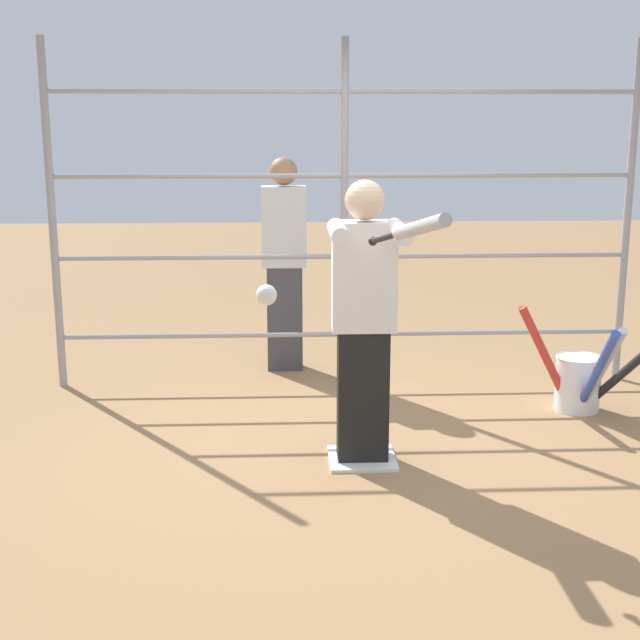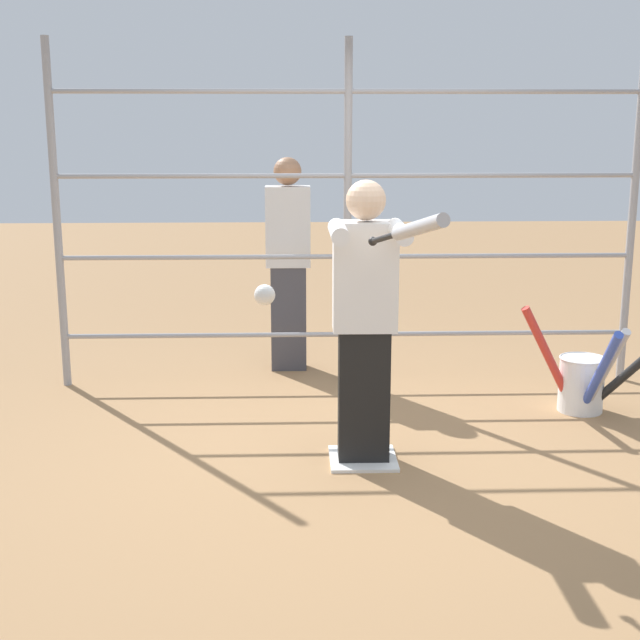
{
  "view_description": "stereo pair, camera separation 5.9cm",
  "coord_description": "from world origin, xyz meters",
  "px_view_note": "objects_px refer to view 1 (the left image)",
  "views": [
    {
      "loc": [
        0.49,
        5.01,
        2.04
      ],
      "look_at": [
        0.27,
        0.42,
        0.97
      ],
      "focal_mm": 50.0,
      "sensor_mm": 36.0,
      "label": 1
    },
    {
      "loc": [
        0.43,
        5.01,
        2.04
      ],
      "look_at": [
        0.27,
        0.42,
        0.97
      ],
      "focal_mm": 50.0,
      "sensor_mm": 36.0,
      "label": 2
    }
  ],
  "objects_px": {
    "batter": "(364,314)",
    "softball_in_flight": "(266,295)",
    "baseball_bat_swinging": "(414,229)",
    "bystander_behind_fence": "(284,261)",
    "bat_bucket": "(581,379)"
  },
  "relations": [
    {
      "from": "softball_in_flight",
      "to": "bystander_behind_fence",
      "type": "xyz_separation_m",
      "value": [
        -0.1,
        -3.04,
        -0.34
      ]
    },
    {
      "from": "batter",
      "to": "softball_in_flight",
      "type": "xyz_separation_m",
      "value": [
        0.55,
        1.02,
        0.33
      ]
    },
    {
      "from": "bystander_behind_fence",
      "to": "batter",
      "type": "bearing_deg",
      "value": 102.47
    },
    {
      "from": "softball_in_flight",
      "to": "bystander_behind_fence",
      "type": "bearing_deg",
      "value": -91.88
    },
    {
      "from": "batter",
      "to": "baseball_bat_swinging",
      "type": "relative_size",
      "value": 1.97
    },
    {
      "from": "bystander_behind_fence",
      "to": "baseball_bat_swinging",
      "type": "bearing_deg",
      "value": 101.22
    },
    {
      "from": "baseball_bat_swinging",
      "to": "bystander_behind_fence",
      "type": "distance_m",
      "value": 3.06
    },
    {
      "from": "softball_in_flight",
      "to": "bat_bucket",
      "type": "xyz_separation_m",
      "value": [
        -2.14,
        -1.85,
        -0.99
      ]
    },
    {
      "from": "baseball_bat_swinging",
      "to": "bat_bucket",
      "type": "xyz_separation_m",
      "value": [
        -1.46,
        -1.75,
        -1.27
      ]
    },
    {
      "from": "baseball_bat_swinging",
      "to": "bystander_behind_fence",
      "type": "relative_size",
      "value": 0.5
    },
    {
      "from": "baseball_bat_swinging",
      "to": "softball_in_flight",
      "type": "height_order",
      "value": "baseball_bat_swinging"
    },
    {
      "from": "bystander_behind_fence",
      "to": "softball_in_flight",
      "type": "bearing_deg",
      "value": 88.12
    },
    {
      "from": "batter",
      "to": "softball_in_flight",
      "type": "relative_size",
      "value": 17.42
    },
    {
      "from": "bystander_behind_fence",
      "to": "bat_bucket",
      "type": "bearing_deg",
      "value": 149.86
    },
    {
      "from": "softball_in_flight",
      "to": "bat_bucket",
      "type": "distance_m",
      "value": 3.0
    }
  ]
}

